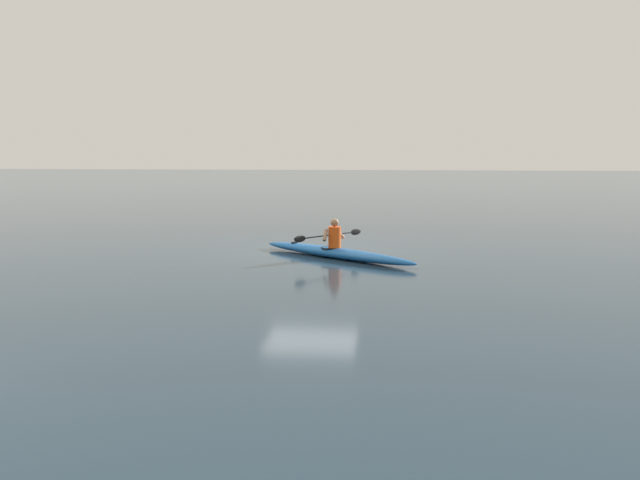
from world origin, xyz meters
The scene contains 3 objects.
ground_plane centered at (0.00, 0.00, 0.00)m, with size 160.00×160.00×0.00m, color #233847.
kayak centered at (-0.75, 0.89, 0.14)m, with size 4.42×3.67×0.27m.
kayaker centered at (-0.70, 0.85, 0.59)m, with size 1.58×1.98×0.75m.
Camera 1 is at (-2.25, 18.23, 2.74)m, focal length 38.37 mm.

